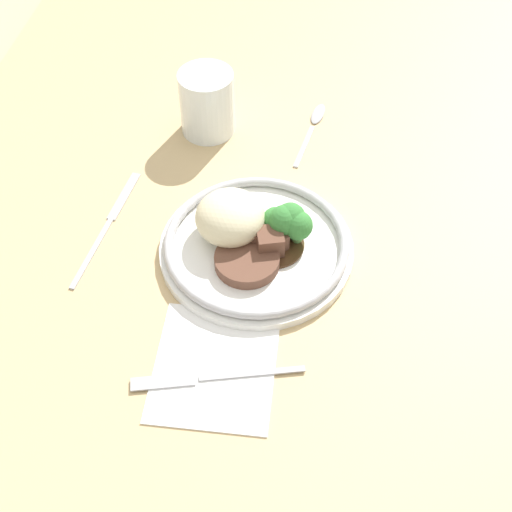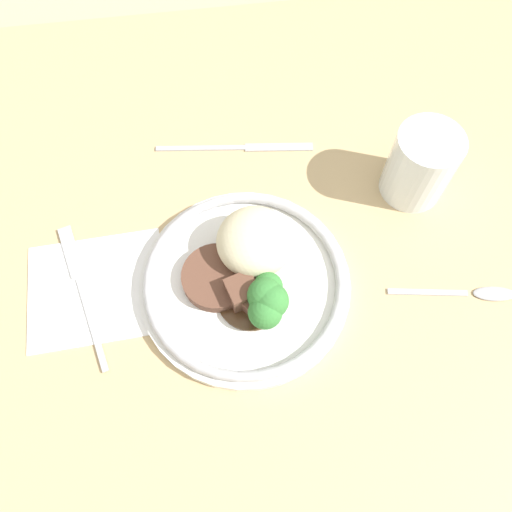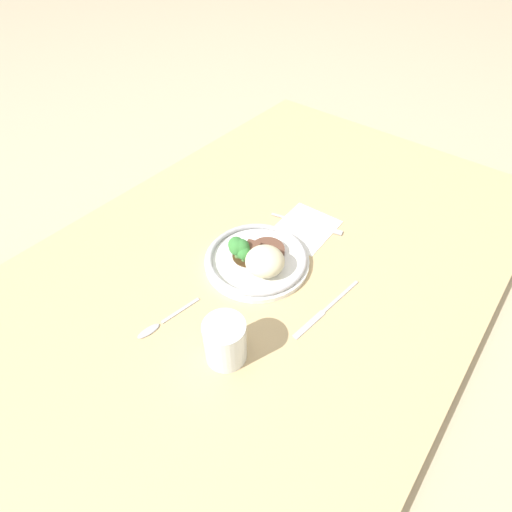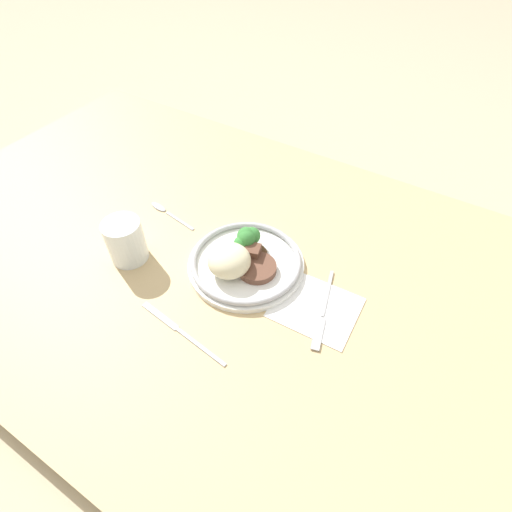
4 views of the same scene
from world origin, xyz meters
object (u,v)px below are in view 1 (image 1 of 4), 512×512
(juice_glass, at_px, (207,106))
(fork, at_px, (201,378))
(knife, at_px, (109,223))
(plate, at_px, (254,238))
(spoon, at_px, (315,122))

(juice_glass, distance_m, fork, 0.43)
(juice_glass, relative_size, knife, 0.46)
(plate, relative_size, fork, 1.29)
(fork, bearing_deg, plate, -113.35)
(juice_glass, height_order, fork, juice_glass)
(knife, relative_size, spoon, 1.42)
(juice_glass, relative_size, spoon, 0.65)
(knife, xyz_separation_m, spoon, (0.25, -0.24, 0.00))
(juice_glass, relative_size, fork, 0.51)
(knife, bearing_deg, fork, -134.83)
(juice_glass, bearing_deg, knife, 156.28)
(knife, distance_m, spoon, 0.35)
(fork, bearing_deg, spoon, -114.75)
(plate, distance_m, knife, 0.20)
(fork, bearing_deg, juice_glass, -94.81)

